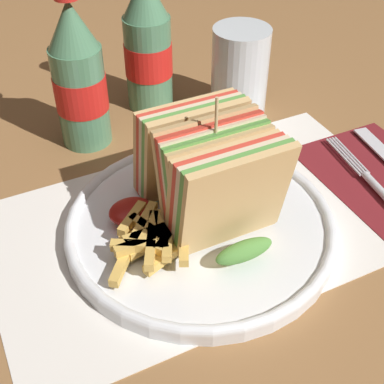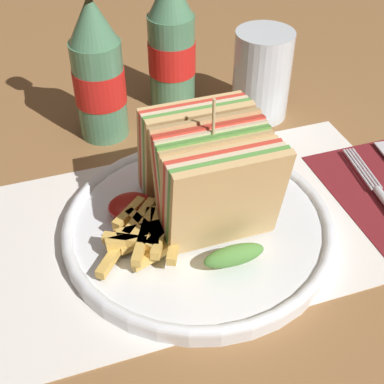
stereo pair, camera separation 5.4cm
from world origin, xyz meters
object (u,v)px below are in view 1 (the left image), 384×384
coke_bottle_far (148,46)px  glass_near (239,76)px  fork (384,195)px  coke_bottle_near (79,79)px  plate_main (200,225)px  club_sandwich (211,175)px

coke_bottle_far → glass_near: 0.13m
fork → coke_bottle_far: (-0.15, 0.31, 0.08)m
coke_bottle_near → glass_near: bearing=-6.0°
plate_main → fork: bearing=-12.4°
coke_bottle_near → coke_bottle_far: same height
coke_bottle_far → club_sandwich: bearing=-99.2°
coke_bottle_far → fork: bearing=-63.5°
coke_bottle_near → coke_bottle_far: (0.11, 0.05, 0.00)m
glass_near → coke_bottle_near: bearing=174.0°
plate_main → coke_bottle_near: (-0.05, 0.22, 0.08)m
club_sandwich → glass_near: 0.24m
glass_near → fork: bearing=-78.0°
club_sandwich → fork: 0.21m
coke_bottle_far → coke_bottle_near: bearing=-156.9°
plate_main → coke_bottle_near: bearing=104.0°
plate_main → club_sandwich: club_sandwich is taller
plate_main → coke_bottle_near: size_ratio=1.38×
coke_bottle_near → coke_bottle_far: bearing=23.1°
club_sandwich → plate_main: bearing=-175.1°
club_sandwich → coke_bottle_far: bearing=80.8°
club_sandwich → coke_bottle_far: 0.27m
coke_bottle_near → glass_near: (0.21, -0.02, -0.04)m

